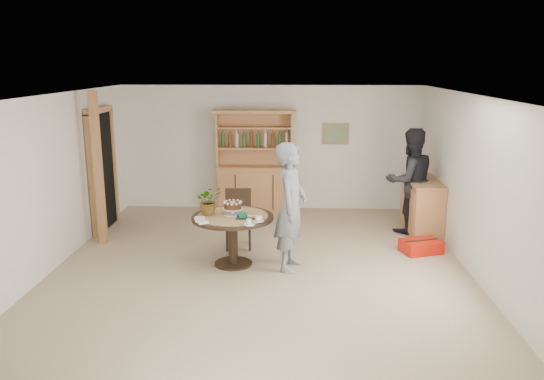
{
  "coord_description": "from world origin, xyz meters",
  "views": [
    {
      "loc": [
        0.48,
        -7.1,
        2.93
      ],
      "look_at": [
        0.15,
        0.7,
        1.05
      ],
      "focal_mm": 35.0,
      "sensor_mm": 36.0,
      "label": 1
    }
  ],
  "objects": [
    {
      "name": "adult_person",
      "position": [
        2.5,
        2.01,
        0.92
      ],
      "size": [
        1.07,
        0.95,
        1.84
      ],
      "primitive_type": "imported",
      "rotation": [
        0.0,
        0.0,
        3.47
      ],
      "color": "black",
      "rests_on": "ground"
    },
    {
      "name": "sideboard",
      "position": [
        2.74,
        2.0,
        0.47
      ],
      "size": [
        0.54,
        1.26,
        0.94
      ],
      "color": "tan",
      "rests_on": "ground"
    },
    {
      "name": "hutch",
      "position": [
        -0.3,
        3.24,
        0.69
      ],
      "size": [
        1.62,
        0.54,
        2.04
      ],
      "color": "tan",
      "rests_on": "ground"
    },
    {
      "name": "red_suitcase",
      "position": [
        2.5,
        0.93,
        0.1
      ],
      "size": [
        0.7,
        0.57,
        0.21
      ],
      "rotation": [
        0.0,
        0.0,
        0.33
      ],
      "color": "red",
      "rests_on": "ground"
    },
    {
      "name": "gift_tray",
      "position": [
        -0.2,
        0.17,
        0.79
      ],
      "size": [
        0.3,
        0.2,
        0.08
      ],
      "color": "black",
      "rests_on": "dining_table"
    },
    {
      "name": "dining_chair",
      "position": [
        -0.42,
        1.12,
        0.54
      ],
      "size": [
        0.46,
        0.46,
        0.95
      ],
      "rotation": [
        0.0,
        0.0,
        0.09
      ],
      "color": "black",
      "rests_on": "ground"
    },
    {
      "name": "ground",
      "position": [
        0.0,
        0.0,
        0.0
      ],
      "size": [
        7.0,
        7.0,
        0.0
      ],
      "primitive_type": "plane",
      "color": "tan",
      "rests_on": "ground"
    },
    {
      "name": "birthday_cake",
      "position": [
        -0.41,
        0.34,
        0.88
      ],
      "size": [
        0.3,
        0.3,
        0.2
      ],
      "color": "white",
      "rests_on": "dining_table"
    },
    {
      "name": "napkins",
      "position": [
        -0.82,
        -0.02,
        0.77
      ],
      "size": [
        0.24,
        0.33,
        0.03
      ],
      "color": "white",
      "rests_on": "dining_table"
    },
    {
      "name": "room_shell",
      "position": [
        0.0,
        0.01,
        1.74
      ],
      "size": [
        6.04,
        7.04,
        2.52
      ],
      "color": "white",
      "rests_on": "ground"
    },
    {
      "name": "dining_table",
      "position": [
        -0.41,
        0.29,
        0.6
      ],
      "size": [
        1.2,
        1.2,
        0.76
      ],
      "color": "black",
      "rests_on": "ground"
    },
    {
      "name": "pine_post",
      "position": [
        -2.7,
        1.2,
        1.25
      ],
      "size": [
        0.12,
        0.12,
        2.5
      ],
      "primitive_type": "cube",
      "color": "tan",
      "rests_on": "ground"
    },
    {
      "name": "coffee_cup_a",
      "position": [
        -0.01,
        0.01,
        0.8
      ],
      "size": [
        0.15,
        0.15,
        0.09
      ],
      "color": "white",
      "rests_on": "dining_table"
    },
    {
      "name": "coffee_cup_b",
      "position": [
        -0.13,
        -0.16,
        0.79
      ],
      "size": [
        0.15,
        0.15,
        0.08
      ],
      "color": "white",
      "rests_on": "dining_table"
    },
    {
      "name": "teen_boy",
      "position": [
        0.44,
        0.19,
        0.93
      ],
      "size": [
        0.58,
        0.75,
        1.85
      ],
      "primitive_type": "imported",
      "rotation": [
        0.0,
        0.0,
        1.36
      ],
      "color": "slate",
      "rests_on": "ground"
    },
    {
      "name": "doorway",
      "position": [
        -2.93,
        2.0,
        1.11
      ],
      "size": [
        0.13,
        1.1,
        2.18
      ],
      "color": "black",
      "rests_on": "ground"
    },
    {
      "name": "flower_vase",
      "position": [
        -0.76,
        0.34,
        0.97
      ],
      "size": [
        0.47,
        0.44,
        0.42
      ],
      "primitive_type": "imported",
      "rotation": [
        0.0,
        0.0,
        0.35
      ],
      "color": "#3F7233",
      "rests_on": "dining_table"
    }
  ]
}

